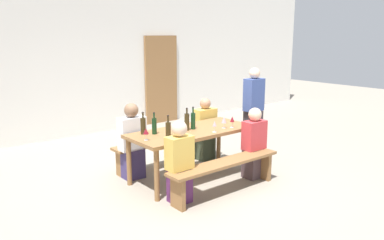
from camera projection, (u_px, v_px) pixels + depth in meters
name	position (u px, v px, depth m)	size (l,w,h in m)	color
ground_plane	(192.00, 178.00, 5.88)	(24.00, 24.00, 0.00)	gray
back_wall	(86.00, 60.00, 8.24)	(14.00, 0.20, 3.20)	silver
wooden_door	(161.00, 80.00, 9.38)	(0.90, 0.06, 2.10)	olive
tasting_table	(192.00, 135.00, 5.73)	(1.91, 0.83, 0.75)	olive
bench_near	(225.00, 168.00, 5.26)	(1.81, 0.30, 0.45)	olive
bench_far	(165.00, 145.00, 6.34)	(1.81, 0.30, 0.45)	olive
wine_bottle_0	(168.00, 129.00, 5.30)	(0.07, 0.07, 0.31)	#332814
wine_bottle_1	(154.00, 126.00, 5.46)	(0.07, 0.07, 0.31)	#143319
wine_bottle_2	(187.00, 121.00, 5.67)	(0.07, 0.07, 0.33)	#332814
wine_bottle_3	(143.00, 126.00, 5.45)	(0.07, 0.07, 0.32)	#332814
wine_bottle_4	(193.00, 121.00, 5.74)	(0.07, 0.07, 0.34)	#143319
wine_glass_0	(215.00, 124.00, 5.56)	(0.06, 0.06, 0.17)	silver
wine_glass_1	(232.00, 120.00, 5.83)	(0.07, 0.07, 0.17)	silver
wine_glass_2	(146.00, 132.00, 5.13)	(0.08, 0.08, 0.16)	silver
wine_glass_3	(224.00, 120.00, 5.80)	(0.08, 0.08, 0.17)	silver
wine_glass_4	(180.00, 127.00, 5.40)	(0.07, 0.07, 0.17)	silver
seated_guest_near_0	(179.00, 164.00, 4.93)	(0.34, 0.24, 1.08)	#562658
seated_guest_near_1	(254.00, 145.00, 5.79)	(0.36, 0.24, 1.08)	#4A383B
seated_guest_far_0	(132.00, 143.00, 5.76)	(0.40, 0.24, 1.15)	#3A3163
seated_guest_far_1	(205.00, 131.00, 6.65)	(0.39, 0.24, 1.08)	#3C4933
standing_host	(253.00, 115.00, 6.63)	(0.33, 0.24, 1.59)	#352F35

